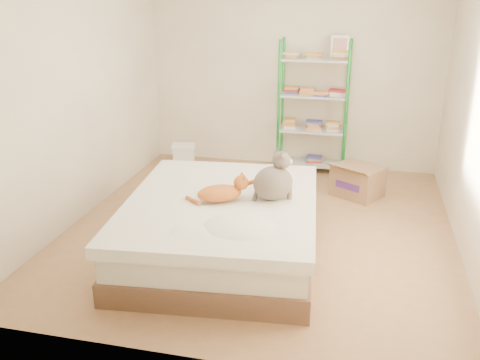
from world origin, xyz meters
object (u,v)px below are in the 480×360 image
(bed, at_px, (222,227))
(shelf_unit, at_px, (314,104))
(cardboard_box, at_px, (358,181))
(grey_cat, at_px, (273,176))
(white_bin, at_px, (184,157))
(orange_cat, at_px, (219,191))

(bed, xyz_separation_m, shelf_unit, (0.54, 2.52, 0.62))
(cardboard_box, bearing_deg, bed, -93.09)
(shelf_unit, bearing_deg, grey_cat, -92.40)
(grey_cat, xyz_separation_m, cardboard_box, (0.72, 1.61, -0.57))
(white_bin, bearing_deg, grey_cat, -52.85)
(orange_cat, height_order, white_bin, orange_cat)
(grey_cat, bearing_deg, white_bin, 2.65)
(orange_cat, xyz_separation_m, grey_cat, (0.45, 0.15, 0.13))
(orange_cat, xyz_separation_m, cardboard_box, (1.17, 1.77, -0.44))
(grey_cat, bearing_deg, orange_cat, 74.35)
(grey_cat, relative_size, shelf_unit, 0.25)
(bed, height_order, white_bin, bed)
(bed, relative_size, white_bin, 6.29)
(bed, relative_size, cardboard_box, 3.27)
(grey_cat, height_order, cardboard_box, grey_cat)
(orange_cat, height_order, grey_cat, grey_cat)
(bed, xyz_separation_m, grey_cat, (0.44, 0.12, 0.49))
(bed, height_order, orange_cat, orange_cat)
(bed, relative_size, grey_cat, 5.05)
(cardboard_box, height_order, white_bin, cardboard_box)
(grey_cat, xyz_separation_m, shelf_unit, (0.10, 2.40, 0.14))
(white_bin, bearing_deg, cardboard_box, -10.63)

